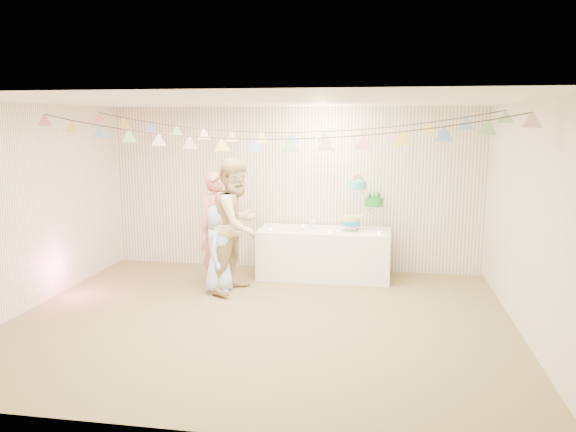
% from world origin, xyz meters
% --- Properties ---
extents(floor, '(6.00, 6.00, 0.00)m').
position_xyz_m(floor, '(0.00, 0.00, 0.00)').
color(floor, brown).
rests_on(floor, ground).
extents(ceiling, '(6.00, 6.00, 0.00)m').
position_xyz_m(ceiling, '(0.00, 0.00, 2.60)').
color(ceiling, white).
rests_on(ceiling, ground).
extents(back_wall, '(6.00, 6.00, 0.00)m').
position_xyz_m(back_wall, '(0.00, 2.50, 1.30)').
color(back_wall, white).
rests_on(back_wall, ground).
extents(front_wall, '(6.00, 6.00, 0.00)m').
position_xyz_m(front_wall, '(0.00, -2.50, 1.30)').
color(front_wall, white).
rests_on(front_wall, ground).
extents(left_wall, '(5.00, 5.00, 0.00)m').
position_xyz_m(left_wall, '(-3.00, 0.00, 1.30)').
color(left_wall, white).
rests_on(left_wall, ground).
extents(right_wall, '(5.00, 5.00, 0.00)m').
position_xyz_m(right_wall, '(3.00, 0.00, 1.30)').
color(right_wall, white).
rests_on(right_wall, ground).
extents(table, '(1.99, 0.79, 0.74)m').
position_xyz_m(table, '(0.56, 2.02, 0.37)').
color(table, white).
rests_on(table, floor).
extents(cake_stand, '(0.70, 0.41, 0.78)m').
position_xyz_m(cake_stand, '(1.11, 2.07, 1.14)').
color(cake_stand, silver).
rests_on(cake_stand, table).
extents(cake_bottom, '(0.31, 0.31, 0.15)m').
position_xyz_m(cake_bottom, '(0.96, 2.01, 0.84)').
color(cake_bottom, teal).
rests_on(cake_bottom, cake_stand).
extents(cake_middle, '(0.27, 0.27, 0.22)m').
position_xyz_m(cake_middle, '(1.29, 2.16, 1.11)').
color(cake_middle, '#1C8125').
rests_on(cake_middle, cake_stand).
extents(cake_top_tier, '(0.25, 0.25, 0.19)m').
position_xyz_m(cake_top_tier, '(1.05, 2.04, 1.38)').
color(cake_top_tier, '#42C2D2').
rests_on(cake_top_tier, cake_stand).
extents(platter, '(0.34, 0.34, 0.02)m').
position_xyz_m(platter, '(0.07, 1.97, 0.76)').
color(platter, white).
rests_on(platter, table).
extents(posy, '(0.13, 0.13, 0.15)m').
position_xyz_m(posy, '(0.37, 2.07, 0.82)').
color(posy, white).
rests_on(posy, table).
extents(person_adult_a, '(0.70, 0.71, 1.66)m').
position_xyz_m(person_adult_a, '(-0.95, 1.45, 0.83)').
color(person_adult_a, tan).
rests_on(person_adult_a, floor).
extents(person_adult_b, '(0.92, 1.07, 1.89)m').
position_xyz_m(person_adult_b, '(-0.58, 1.13, 0.94)').
color(person_adult_b, tan).
rests_on(person_adult_b, floor).
extents(person_child, '(0.40, 0.61, 1.24)m').
position_xyz_m(person_child, '(-0.82, 1.04, 0.62)').
color(person_child, '#B3C8FD').
rests_on(person_child, floor).
extents(bunting_back, '(5.60, 1.10, 0.40)m').
position_xyz_m(bunting_back, '(0.00, 1.10, 2.35)').
color(bunting_back, pink).
rests_on(bunting_back, ceiling).
extents(bunting_front, '(5.60, 0.90, 0.36)m').
position_xyz_m(bunting_front, '(0.00, -0.20, 2.32)').
color(bunting_front, '#72A5E5').
rests_on(bunting_front, ceiling).
extents(tealight_0, '(0.04, 0.04, 0.03)m').
position_xyz_m(tealight_0, '(-0.24, 1.87, 0.76)').
color(tealight_0, '#FFD88C').
rests_on(tealight_0, table).
extents(tealight_1, '(0.04, 0.04, 0.03)m').
position_xyz_m(tealight_1, '(0.21, 2.20, 0.76)').
color(tealight_1, '#FFD88C').
rests_on(tealight_1, table).
extents(tealight_2, '(0.04, 0.04, 0.03)m').
position_xyz_m(tealight_2, '(0.66, 1.80, 0.76)').
color(tealight_2, '#FFD88C').
rests_on(tealight_2, table).
extents(tealight_3, '(0.04, 0.04, 0.03)m').
position_xyz_m(tealight_3, '(0.91, 2.24, 0.76)').
color(tealight_3, '#FFD88C').
rests_on(tealight_3, table).
extents(tealight_4, '(0.04, 0.04, 0.03)m').
position_xyz_m(tealight_4, '(1.38, 1.84, 0.76)').
color(tealight_4, '#FFD88C').
rests_on(tealight_4, table).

